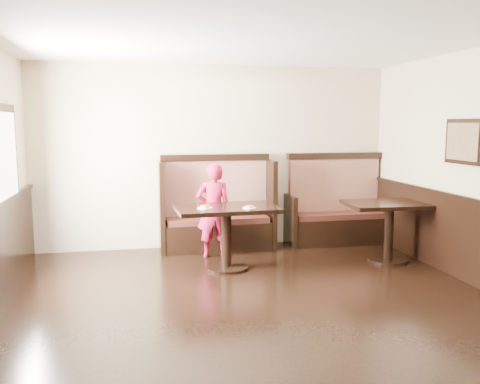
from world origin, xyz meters
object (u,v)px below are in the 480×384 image
object	(u,v)px
table_neighbor	(389,217)
child	(214,210)
booth_main	(217,215)
table_main	(226,221)
booth_neighbor	(336,213)

from	to	relation	value
table_neighbor	child	bearing A→B (deg)	166.12
booth_main	child	world-z (taller)	booth_main
table_main	booth_main	bearing A→B (deg)	84.34
booth_main	table_neighbor	bearing A→B (deg)	-28.07
table_neighbor	child	size ratio (longest dim) A/B	0.91
booth_main	table_neighbor	size ratio (longest dim) A/B	1.42
booth_main	booth_neighbor	size ratio (longest dim) A/B	1.06
booth_main	table_main	world-z (taller)	booth_main
table_neighbor	child	world-z (taller)	child
booth_neighbor	table_main	world-z (taller)	booth_neighbor
child	booth_main	bearing A→B (deg)	-99.29
booth_neighbor	child	bearing A→B (deg)	-166.76
booth_main	table_neighbor	distance (m)	2.55
booth_neighbor	child	world-z (taller)	booth_neighbor
booth_main	table_main	size ratio (longest dim) A/B	1.29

